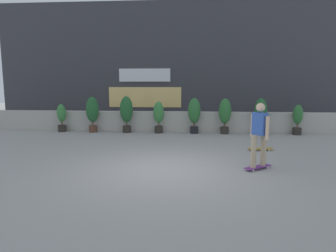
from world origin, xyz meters
The scene contains 13 objects.
ground_plane centered at (0.00, 0.00, 0.00)m, with size 48.00×48.00×0.00m, color #9E9B96.
planter_wall centered at (0.00, 6.00, 0.45)m, with size 18.00×0.40×0.90m, color #B2ADA3.
building_backdrop centered at (0.00, 10.00, 3.25)m, with size 20.00×2.08×6.50m.
potted_plant_0 centered at (-5.12, 5.55, 0.67)m, with size 0.39×0.39×1.24m.
potted_plant_1 centered at (-3.70, 5.55, 0.92)m, with size 0.55×0.55×1.58m.
potted_plant_2 centered at (-2.16, 5.55, 0.94)m, with size 0.57×0.57×1.61m.
potted_plant_3 centered at (-0.73, 5.55, 0.79)m, with size 0.46×0.46×1.38m.
potted_plant_4 centered at (0.82, 5.55, 0.90)m, with size 0.53×0.53×1.54m.
potted_plant_5 centered at (2.13, 5.55, 0.89)m, with size 0.53×0.53×1.53m.
potted_plant_6 centered at (3.63, 5.55, 0.90)m, with size 0.54×0.54×1.55m.
potted_plant_7 centered at (5.17, 5.55, 0.70)m, with size 0.40×0.40×1.27m.
skater_by_wall_right centered at (2.41, 0.18, 0.94)m, with size 0.76×0.63×1.70m.
skateboard_near_camera centered at (2.96, 2.37, 0.06)m, with size 0.82×0.29×0.08m.
Camera 1 is at (0.71, -7.40, 2.19)m, focal length 32.05 mm.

